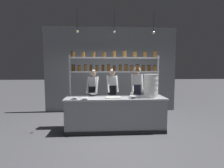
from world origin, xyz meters
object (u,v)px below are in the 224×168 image
at_px(spice_shelf_unit, 115,66).
at_px(chef_right, 137,90).
at_px(cutting_board, 113,97).
at_px(prep_bowl_center_back, 133,97).
at_px(prep_bowl_near_left, 85,99).
at_px(container_stack, 151,86).
at_px(chef_center, 112,91).
at_px(serving_cup_front, 132,95).
at_px(prep_bowl_near_right, 75,98).
at_px(prep_bowl_center_front, 93,95).
at_px(chef_left, 93,92).

bearing_deg(spice_shelf_unit, chef_right, 22.42).
height_order(cutting_board, prep_bowl_center_back, prep_bowl_center_back).
bearing_deg(spice_shelf_unit, prep_bowl_near_left, -141.08).
relative_size(spice_shelf_unit, prep_bowl_center_back, 11.72).
xyz_separation_m(container_stack, prep_bowl_center_back, (-0.50, -0.13, -0.28)).
height_order(chef_center, serving_cup_front, chef_center).
distance_m(chef_right, container_stack, 0.75).
relative_size(container_stack, prep_bowl_near_right, 3.24).
bearing_deg(chef_center, chef_right, -25.09).
relative_size(chef_right, prep_bowl_near_left, 10.01).
bearing_deg(serving_cup_front, spice_shelf_unit, 148.06).
distance_m(cutting_board, prep_bowl_near_left, 0.75).
bearing_deg(chef_right, prep_bowl_near_right, -148.96).
distance_m(prep_bowl_center_back, prep_bowl_near_right, 1.50).
distance_m(prep_bowl_center_front, serving_cup_front, 1.09).
bearing_deg(prep_bowl_center_back, container_stack, 14.02).
height_order(chef_center, prep_bowl_center_back, chef_center).
xyz_separation_m(chef_left, chef_right, (1.36, -0.11, 0.06)).
distance_m(spice_shelf_unit, prep_bowl_center_back, 1.05).
xyz_separation_m(chef_center, prep_bowl_near_right, (-1.02, -1.08, -0.02)).
bearing_deg(chef_center, chef_left, -178.36).
bearing_deg(container_stack, chef_center, 137.89).
distance_m(chef_right, serving_cup_front, 0.62).
bearing_deg(chef_center, prep_bowl_near_left, -131.59).
relative_size(chef_left, chef_center, 0.99).
height_order(container_stack, prep_bowl_center_back, container_stack).
relative_size(chef_left, cutting_board, 4.14).
bearing_deg(prep_bowl_near_left, serving_cup_front, 16.69).
bearing_deg(prep_bowl_near_right, spice_shelf_unit, 27.76).
height_order(chef_left, prep_bowl_center_front, chef_left).
xyz_separation_m(container_stack, prep_bowl_near_right, (-2.01, -0.18, -0.29)).
distance_m(spice_shelf_unit, chef_center, 0.94).
bearing_deg(serving_cup_front, prep_bowl_center_back, -92.95).
bearing_deg(prep_bowl_near_right, prep_bowl_center_front, 48.06).
xyz_separation_m(chef_right, prep_bowl_center_back, (-0.27, -0.80, -0.07)).
bearing_deg(chef_left, chef_right, 12.87).
bearing_deg(prep_bowl_center_back, spice_shelf_unit, 130.08).
xyz_separation_m(spice_shelf_unit, chef_left, (-0.66, 0.40, -0.80)).
distance_m(chef_left, chef_center, 0.61).
distance_m(chef_center, prep_bowl_center_back, 1.13).
relative_size(cutting_board, prep_bowl_near_right, 2.08).
bearing_deg(prep_bowl_center_front, serving_cup_front, -10.96).
bearing_deg(serving_cup_front, chef_right, 65.45).
distance_m(spice_shelf_unit, prep_bowl_center_front, 1.02).
bearing_deg(cutting_board, prep_bowl_near_left, -162.59).
bearing_deg(spice_shelf_unit, prep_bowl_center_front, -173.75).
bearing_deg(chef_center, prep_bowl_center_front, -143.38).
xyz_separation_m(chef_center, prep_bowl_center_front, (-0.57, -0.58, -0.01)).
relative_size(prep_bowl_near_left, prep_bowl_near_right, 0.91).
bearing_deg(chef_right, spice_shelf_unit, -152.25).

